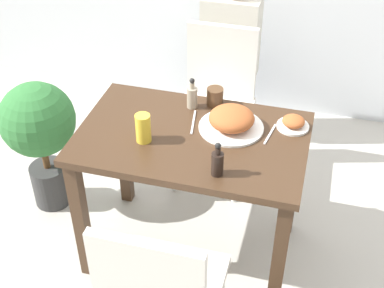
% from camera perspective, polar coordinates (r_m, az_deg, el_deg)
% --- Properties ---
extents(ground_plane, '(16.00, 16.00, 0.00)m').
position_cam_1_polar(ground_plane, '(2.89, -0.00, -11.02)').
color(ground_plane, '#B7B2A8').
extents(dining_table, '(1.03, 0.66, 0.75)m').
position_cam_1_polar(dining_table, '(2.47, -0.00, -1.45)').
color(dining_table, '#3D2819').
rests_on(dining_table, ground_plane).
extents(chair_far, '(0.42, 0.42, 0.92)m').
position_cam_1_polar(chair_far, '(3.06, 2.62, 5.00)').
color(chair_far, silver).
rests_on(chair_far, ground_plane).
extents(food_plate, '(0.30, 0.30, 0.10)m').
position_cam_1_polar(food_plate, '(2.41, 4.24, 2.55)').
color(food_plate, white).
rests_on(food_plate, dining_table).
extents(side_plate, '(0.15, 0.15, 0.06)m').
position_cam_1_polar(side_plate, '(2.47, 10.75, 2.22)').
color(side_plate, white).
rests_on(side_plate, dining_table).
extents(drink_cup, '(0.08, 0.08, 0.09)m').
position_cam_1_polar(drink_cup, '(2.57, 2.46, 5.07)').
color(drink_cup, '#4C331E').
rests_on(drink_cup, dining_table).
extents(juice_glass, '(0.07, 0.07, 0.13)m').
position_cam_1_polar(juice_glass, '(2.33, -5.23, 1.69)').
color(juice_glass, gold).
rests_on(juice_glass, dining_table).
extents(sauce_bottle, '(0.05, 0.05, 0.16)m').
position_cam_1_polar(sauce_bottle, '(2.54, 0.01, 5.12)').
color(sauce_bottle, gray).
rests_on(sauce_bottle, dining_table).
extents(condiment_bottle, '(0.05, 0.05, 0.16)m').
position_cam_1_polar(condiment_bottle, '(2.14, 2.73, -1.98)').
color(condiment_bottle, black).
rests_on(condiment_bottle, dining_table).
extents(fork_utensil, '(0.04, 0.19, 0.00)m').
position_cam_1_polar(fork_utensil, '(2.47, 0.14, 2.36)').
color(fork_utensil, silver).
rests_on(fork_utensil, dining_table).
extents(spoon_utensil, '(0.04, 0.16, 0.00)m').
position_cam_1_polar(spoon_utensil, '(2.42, 8.32, 1.06)').
color(spoon_utensil, silver).
rests_on(spoon_utensil, dining_table).
extents(potted_plant_left, '(0.40, 0.40, 0.77)m').
position_cam_1_polar(potted_plant_left, '(2.94, -15.97, 1.48)').
color(potted_plant_left, '#333333').
rests_on(potted_plant_left, ground_plane).
extents(person_figure, '(0.34, 0.22, 1.17)m').
position_cam_1_polar(person_figure, '(3.38, 4.06, 9.31)').
color(person_figure, '#2D3347').
rests_on(person_figure, ground_plane).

